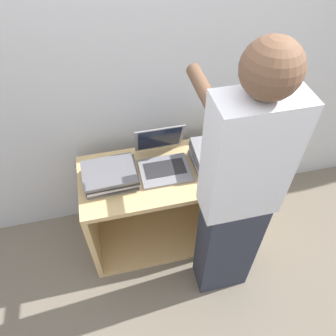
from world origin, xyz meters
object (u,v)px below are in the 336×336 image
(laptop_stack_right, at_px, (218,155))
(laptop_stack_left, at_px, (111,175))
(person, at_px, (237,198))
(laptop_open, at_px, (163,160))

(laptop_stack_right, bearing_deg, laptop_stack_left, 179.84)
(laptop_stack_left, xyz_separation_m, person, (0.65, -0.43, 0.13))
(laptop_open, xyz_separation_m, person, (0.30, -0.49, 0.13))
(laptop_open, relative_size, laptop_stack_left, 1.00)
(laptop_stack_left, relative_size, laptop_stack_right, 1.01)
(laptop_stack_left, height_order, person, person)
(laptop_open, distance_m, person, 0.59)
(laptop_open, distance_m, laptop_stack_right, 0.36)
(laptop_open, bearing_deg, laptop_stack_right, -9.58)
(laptop_open, xyz_separation_m, laptop_stack_left, (-0.35, -0.06, -0.00))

